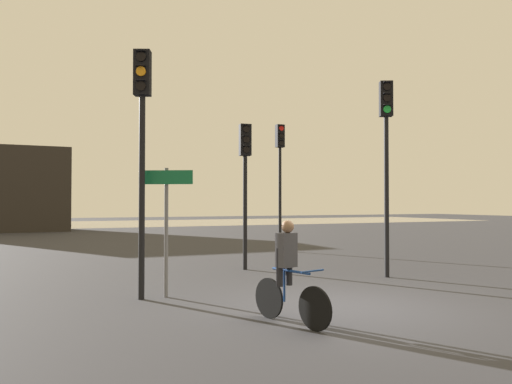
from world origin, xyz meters
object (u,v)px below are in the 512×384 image
object	(u,v)px
distant_building	(1,189)
traffic_light_center	(245,168)
direction_sign_post	(166,213)
traffic_light_far_right	(280,164)
cyclist	(288,271)
traffic_light_near_right	(386,142)
traffic_light_near_left	(142,127)

from	to	relation	value
distant_building	traffic_light_center	distance (m)	25.22
distant_building	direction_sign_post	bearing A→B (deg)	-80.70
traffic_light_far_right	cyclist	xyz separation A→B (m)	(-5.23, -10.67, -2.63)
distant_building	traffic_light_near_right	bearing A→B (deg)	-69.05
traffic_light_center	traffic_light_far_right	size ratio (longest dim) A/B	0.83
traffic_light_center	traffic_light_near_right	size ratio (longest dim) A/B	0.83
traffic_light_near_right	traffic_light_center	bearing A→B (deg)	-19.13
traffic_light_near_right	cyclist	bearing A→B (deg)	62.29
traffic_light_center	direction_sign_post	size ratio (longest dim) A/B	1.59
traffic_light_far_right	traffic_light_near_left	world-z (taller)	traffic_light_far_right
distant_building	traffic_light_center	bearing A→B (deg)	-72.63
direction_sign_post	cyclist	bearing A→B (deg)	141.29
distant_building	direction_sign_post	world-z (taller)	distant_building
traffic_light_near_right	direction_sign_post	size ratio (longest dim) A/B	1.93
traffic_light_near_left	direction_sign_post	xyz separation A→B (m)	(0.49, 0.02, -1.70)
cyclist	direction_sign_post	bearing A→B (deg)	-82.01
cyclist	distant_building	bearing A→B (deg)	-94.13
cyclist	traffic_light_far_right	bearing A→B (deg)	-130.93
traffic_light_near_left	direction_sign_post	world-z (taller)	traffic_light_near_left
traffic_light_near_left	traffic_light_near_right	bearing A→B (deg)	-152.88
traffic_light_far_right	traffic_light_near_left	size ratio (longest dim) A/B	1.02
distant_building	direction_sign_post	size ratio (longest dim) A/B	3.28
traffic_light_center	traffic_light_near_left	xyz separation A→B (m)	(-3.55, -3.22, 0.50)
traffic_light_center	distant_building	bearing A→B (deg)	-64.68
traffic_light_near_right	traffic_light_near_left	bearing A→B (deg)	30.11
direction_sign_post	traffic_light_near_left	bearing A→B (deg)	30.81
traffic_light_center	traffic_light_near_right	xyz separation A→B (m)	(2.76, -2.80, 0.56)
distant_building	traffic_light_near_left	distance (m)	27.58
traffic_light_center	traffic_light_far_right	distance (m)	5.70
traffic_light_near_right	cyclist	xyz separation A→B (m)	(-4.59, -3.32, -2.64)
traffic_light_center	direction_sign_post	world-z (taller)	traffic_light_center
traffic_light_center	cyclist	size ratio (longest dim) A/B	2.49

